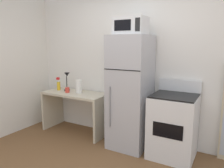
% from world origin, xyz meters
% --- Properties ---
extents(wall_back_white, '(5.00, 0.10, 2.60)m').
position_xyz_m(wall_back_white, '(0.00, 1.70, 1.30)').
color(wall_back_white, white).
rests_on(wall_back_white, ground).
extents(desk, '(1.22, 0.55, 0.75)m').
position_xyz_m(desk, '(-1.18, 1.36, 0.53)').
color(desk, beige).
rests_on(desk, ground).
extents(desk_lamp, '(0.14, 0.12, 0.35)m').
position_xyz_m(desk_lamp, '(-1.41, 1.41, 0.99)').
color(desk_lamp, black).
rests_on(desk_lamp, desk).
extents(paper_towel_roll, '(0.11, 0.11, 0.24)m').
position_xyz_m(paper_towel_roll, '(-1.10, 1.37, 0.87)').
color(paper_towel_roll, white).
rests_on(paper_towel_roll, desk).
extents(spray_bottle, '(0.06, 0.06, 0.25)m').
position_xyz_m(spray_bottle, '(-1.60, 1.38, 0.85)').
color(spray_bottle, yellow).
rests_on(spray_bottle, desk).
extents(coffee_mug, '(0.08, 0.08, 0.09)m').
position_xyz_m(coffee_mug, '(-1.31, 1.29, 0.80)').
color(coffee_mug, '#D83F33').
rests_on(coffee_mug, desk).
extents(refrigerator, '(0.58, 0.63, 1.76)m').
position_xyz_m(refrigerator, '(-0.05, 1.33, 0.88)').
color(refrigerator, '#B7B7BC').
rests_on(refrigerator, ground).
extents(microwave, '(0.46, 0.35, 0.26)m').
position_xyz_m(microwave, '(-0.05, 1.30, 1.89)').
color(microwave, silver).
rests_on(microwave, refrigerator).
extents(oven_range, '(0.62, 0.61, 1.10)m').
position_xyz_m(oven_range, '(0.63, 1.33, 0.47)').
color(oven_range, white).
rests_on(oven_range, ground).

